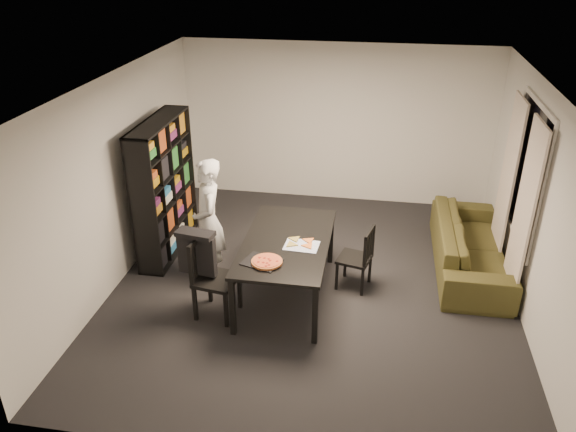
% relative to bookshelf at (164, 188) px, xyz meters
% --- Properties ---
extents(room, '(5.01, 5.51, 2.61)m').
position_rel_bookshelf_xyz_m(room, '(2.16, -0.60, 0.35)').
color(room, black).
rests_on(room, ground).
extents(window_pane, '(0.02, 1.40, 1.60)m').
position_rel_bookshelf_xyz_m(window_pane, '(4.64, -0.00, 0.55)').
color(window_pane, black).
rests_on(window_pane, room).
extents(window_frame, '(0.03, 1.52, 1.72)m').
position_rel_bookshelf_xyz_m(window_frame, '(4.64, -0.00, 0.55)').
color(window_frame, white).
rests_on(window_frame, room).
extents(curtain_left, '(0.03, 0.70, 2.25)m').
position_rel_bookshelf_xyz_m(curtain_left, '(4.56, -0.52, 0.20)').
color(curtain_left, beige).
rests_on(curtain_left, room).
extents(curtain_right, '(0.03, 0.70, 2.25)m').
position_rel_bookshelf_xyz_m(curtain_right, '(4.56, 0.52, 0.20)').
color(curtain_right, beige).
rests_on(curtain_right, room).
extents(bookshelf, '(0.35, 1.50, 1.90)m').
position_rel_bookshelf_xyz_m(bookshelf, '(0.00, 0.00, 0.00)').
color(bookshelf, black).
rests_on(bookshelf, room).
extents(dining_table, '(1.02, 1.84, 0.77)m').
position_rel_bookshelf_xyz_m(dining_table, '(1.85, -0.86, -0.25)').
color(dining_table, black).
rests_on(dining_table, room).
extents(chair_left, '(0.53, 0.53, 0.99)m').
position_rel_bookshelf_xyz_m(chair_left, '(1.02, -1.37, -0.39)').
color(chair_left, black).
rests_on(chair_left, room).
extents(chair_right, '(0.47, 0.47, 0.84)m').
position_rel_bookshelf_xyz_m(chair_right, '(2.74, -0.54, -0.47)').
color(chair_right, black).
rests_on(chair_right, room).
extents(draped_jacket, '(0.47, 0.26, 0.55)m').
position_rel_bookshelf_xyz_m(draped_jacket, '(0.89, -1.35, -0.13)').
color(draped_jacket, black).
rests_on(draped_jacket, chair_left).
extents(person, '(0.60, 0.71, 1.64)m').
position_rel_bookshelf_xyz_m(person, '(0.81, -0.62, -0.13)').
color(person, silver).
rests_on(person, room).
extents(baking_tray, '(0.48, 0.42, 0.01)m').
position_rel_bookshelf_xyz_m(baking_tray, '(1.66, -1.39, -0.18)').
color(baking_tray, black).
rests_on(baking_tray, dining_table).
extents(pepperoni_pizza, '(0.35, 0.35, 0.03)m').
position_rel_bookshelf_xyz_m(pepperoni_pizza, '(1.72, -1.41, -0.16)').
color(pepperoni_pizza, '#AA5D31').
rests_on(pepperoni_pizza, dining_table).
extents(kitchen_towel, '(0.42, 0.32, 0.01)m').
position_rel_bookshelf_xyz_m(kitchen_towel, '(2.04, -0.95, -0.18)').
color(kitchen_towel, white).
rests_on(kitchen_towel, dining_table).
extents(pizza_slices, '(0.44, 0.39, 0.01)m').
position_rel_bookshelf_xyz_m(pizza_slices, '(2.02, -0.90, -0.17)').
color(pizza_slices, '#E08746').
rests_on(pizza_slices, dining_table).
extents(sofa, '(0.88, 2.26, 0.66)m').
position_rel_bookshelf_xyz_m(sofa, '(4.17, 0.19, -0.62)').
color(sofa, '#3E3B19').
rests_on(sofa, room).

